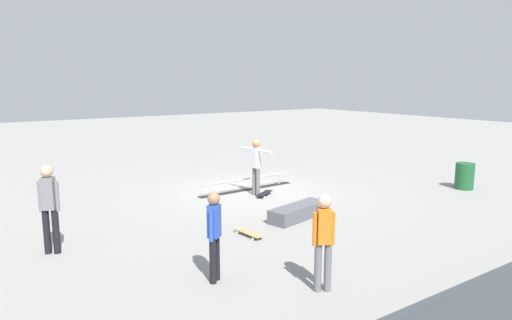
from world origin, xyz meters
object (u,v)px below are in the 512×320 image
skater_main (256,163)px  bystander_orange_shirt (324,237)px  bystander_blue_shirt (214,232)px  loose_skateboard_natural (249,233)px  grind_rail (247,185)px  bystander_grey_shirt (49,204)px  skate_ledge (298,212)px  trash_bin (465,176)px  skateboard_main (265,193)px

skater_main → bystander_orange_shirt: skater_main is taller
bystander_blue_shirt → loose_skateboard_natural: (-1.72, -1.57, -0.79)m
skater_main → loose_skateboard_natural: (2.14, 2.83, -0.88)m
grind_rail → bystander_blue_shirt: 6.59m
grind_rail → bystander_grey_shirt: 6.48m
skate_ledge → bystander_grey_shirt: (5.41, -0.93, 0.82)m
grind_rail → skate_ledge: (0.60, 3.20, 0.00)m
grind_rail → loose_skateboard_natural: bearing=55.0°
bystander_orange_shirt → bystander_grey_shirt: bearing=-23.2°
bystander_orange_shirt → loose_skateboard_natural: bystander_orange_shirt is taller
skate_ledge → trash_bin: trash_bin is taller
skateboard_main → bystander_orange_shirt: bystander_orange_shirt is taller
grind_rail → bystander_grey_shirt: (6.01, 2.27, 0.83)m
grind_rail → trash_bin: trash_bin is taller
skater_main → trash_bin: bearing=58.2°
skater_main → bystander_grey_shirt: size_ratio=0.94×
skateboard_main → bystander_blue_shirt: 5.92m
bystander_grey_shirt → trash_bin: 11.74m
bystander_grey_shirt → trash_bin: bystander_grey_shirt is taller
grind_rail → bystander_orange_shirt: bystander_orange_shirt is taller
skater_main → grind_rail: bearing=162.4°
skate_ledge → trash_bin: size_ratio=2.13×
bystander_blue_shirt → loose_skateboard_natural: bearing=4.7°
grind_rail → loose_skateboard_natural: grind_rail is taller
loose_skateboard_natural → bystander_grey_shirt: bearing=-114.7°
skate_ledge → bystander_grey_shirt: bearing=-9.8°
grind_rail → skate_ledge: 3.25m
skateboard_main → trash_bin: bearing=121.8°
grind_rail → skate_ledge: size_ratio=1.95×
skate_ledge → bystander_blue_shirt: (3.43, 1.97, 0.70)m
bystander_grey_shirt → trash_bin: (-11.63, 1.44, -0.58)m
skateboard_main → bystander_grey_shirt: (6.03, 1.35, 0.92)m
bystander_orange_shirt → trash_bin: bystander_orange_shirt is taller
bystander_orange_shirt → skater_main: bearing=-85.5°
bystander_orange_shirt → loose_skateboard_natural: bearing=-70.3°
grind_rail → bystander_grey_shirt: bearing=18.5°
bystander_grey_shirt → trash_bin: bearing=22.9°
skate_ledge → bystander_grey_shirt: bystander_grey_shirt is taller
skate_ledge → skater_main: (-0.43, -2.44, 0.79)m
grind_rail → bystander_orange_shirt: size_ratio=2.12×
skate_ledge → bystander_orange_shirt: (2.20, 3.25, 0.73)m
bystander_grey_shirt → loose_skateboard_natural: bystander_grey_shirt is taller
bystander_blue_shirt → loose_skateboard_natural: size_ratio=1.88×
skateboard_main → bystander_blue_shirt: bearing=14.6°
bystander_blue_shirt → loose_skateboard_natural: 2.46m
loose_skateboard_natural → trash_bin: 7.94m
bystander_orange_shirt → bystander_blue_shirt: 1.78m
skater_main → bystander_blue_shirt: 5.86m
trash_bin → bystander_orange_shirt: bearing=18.0°
skater_main → loose_skateboard_natural: 3.66m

